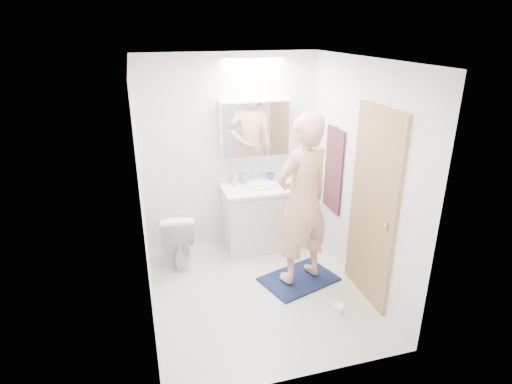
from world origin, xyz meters
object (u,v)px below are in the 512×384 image
object	(u,v)px
toilet	(180,236)
soap_bottle_b	(244,177)
toilet_paper_roll	(338,310)
medicine_cabinet	(255,129)
toothbrush_cup	(270,177)
person	(302,201)
vanity_cabinet	(261,218)
soap_bottle_a	(234,177)

from	to	relation	value
toilet	soap_bottle_b	bearing A→B (deg)	-153.34
toilet_paper_roll	toilet	bearing A→B (deg)	133.76
medicine_cabinet	toilet_paper_roll	xyz separation A→B (m)	(0.36, -1.77, -1.45)
toothbrush_cup	person	bearing A→B (deg)	-89.16
vanity_cabinet	person	size ratio (longest dim) A/B	0.49
medicine_cabinet	toilet_paper_roll	distance (m)	2.32
toothbrush_cup	toilet_paper_roll	bearing A→B (deg)	-84.25
toilet	medicine_cabinet	bearing A→B (deg)	-154.37
soap_bottle_a	toilet_paper_roll	distance (m)	2.03
vanity_cabinet	person	bearing A→B (deg)	-78.29
vanity_cabinet	toilet_paper_roll	size ratio (longest dim) A/B	8.18
toilet	soap_bottle_b	distance (m)	1.08
person	soap_bottle_a	size ratio (longest dim) A/B	8.64
toothbrush_cup	soap_bottle_b	bearing A→B (deg)	176.58
person	toilet_paper_roll	size ratio (longest dim) A/B	16.85
toothbrush_cup	toilet_paper_roll	xyz separation A→B (m)	(0.17, -1.72, -0.82)
vanity_cabinet	toothbrush_cup	xyz separation A→B (m)	(0.17, 0.16, 0.48)
toilet	person	bearing A→B (deg)	155.58
person	toothbrush_cup	distance (m)	1.06
vanity_cabinet	person	distance (m)	1.09
soap_bottle_b	person	bearing A→B (deg)	-71.98
toilet	soap_bottle_a	size ratio (longest dim) A/B	3.15
soap_bottle_a	toilet_paper_roll	bearing A→B (deg)	-69.48
vanity_cabinet	soap_bottle_b	xyz separation A→B (m)	(-0.16, 0.18, 0.51)
soap_bottle_b	toothbrush_cup	bearing A→B (deg)	-3.42
medicine_cabinet	toilet_paper_roll	bearing A→B (deg)	-78.58
vanity_cabinet	medicine_cabinet	world-z (taller)	medicine_cabinet
soap_bottle_b	toothbrush_cup	world-z (taller)	soap_bottle_b
toothbrush_cup	vanity_cabinet	bearing A→B (deg)	-136.84
medicine_cabinet	person	world-z (taller)	person
person	soap_bottle_b	size ratio (longest dim) A/B	11.27
medicine_cabinet	toilet	distance (m)	1.59
person	toothbrush_cup	xyz separation A→B (m)	(-0.02, 1.06, -0.10)
vanity_cabinet	toilet	world-z (taller)	vanity_cabinet
soap_bottle_b	toilet_paper_roll	bearing A→B (deg)	-73.74
vanity_cabinet	medicine_cabinet	distance (m)	1.13
person	toilet_paper_roll	world-z (taller)	person
toilet	toilet_paper_roll	world-z (taller)	toilet
toilet	toothbrush_cup	xyz separation A→B (m)	(1.21, 0.27, 0.53)
medicine_cabinet	person	xyz separation A→B (m)	(0.20, -1.11, -0.53)
soap_bottle_b	toothbrush_cup	size ratio (longest dim) A/B	1.49
vanity_cabinet	toilet_paper_roll	bearing A→B (deg)	-77.59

